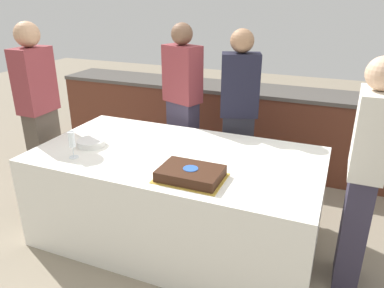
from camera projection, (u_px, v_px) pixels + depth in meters
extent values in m
plane|color=gray|center=(178.00, 236.00, 3.17)|extent=(14.00, 14.00, 0.00)
cube|color=#5B2D1E|center=(235.00, 126.00, 4.42)|extent=(4.40, 0.55, 0.88)
cube|color=#4C4742|center=(237.00, 88.00, 4.25)|extent=(4.40, 0.58, 0.04)
cube|color=white|center=(177.00, 197.00, 3.02)|extent=(2.20, 1.17, 0.76)
cube|color=gold|center=(191.00, 178.00, 2.49)|extent=(0.45, 0.33, 0.00)
cube|color=#381E11|center=(191.00, 173.00, 2.48)|extent=(0.41, 0.29, 0.07)
cylinder|color=#2D5BB7|center=(191.00, 168.00, 2.47)|extent=(0.10, 0.10, 0.00)
cylinder|color=white|center=(91.00, 143.00, 3.02)|extent=(0.23, 0.23, 0.05)
cylinder|color=white|center=(74.00, 157.00, 2.81)|extent=(0.07, 0.07, 0.00)
cylinder|color=white|center=(73.00, 152.00, 2.80)|extent=(0.01, 0.01, 0.08)
cylinder|color=white|center=(72.00, 139.00, 2.76)|extent=(0.05, 0.05, 0.12)
cylinder|color=white|center=(209.00, 162.00, 2.74)|extent=(0.18, 0.18, 0.00)
cube|color=#282833|center=(236.00, 158.00, 3.60)|extent=(0.32, 0.24, 0.87)
cube|color=black|center=(240.00, 85.00, 3.33)|extent=(0.38, 0.29, 0.56)
sphere|color=#936B4C|center=(242.00, 41.00, 3.18)|extent=(0.21, 0.21, 0.21)
cube|color=#4C4238|center=(47.00, 160.00, 3.46)|extent=(0.16, 0.28, 0.95)
cube|color=brown|center=(34.00, 80.00, 3.17)|extent=(0.20, 0.32, 0.55)
sphere|color=tan|center=(27.00, 34.00, 3.03)|extent=(0.21, 0.21, 0.21)
cube|color=#383347|center=(353.00, 229.00, 2.54)|extent=(0.16, 0.30, 0.85)
cube|color=silver|center=(372.00, 134.00, 2.28)|extent=(0.20, 0.36, 0.54)
sphere|color=#D8AD89|center=(384.00, 74.00, 2.14)|extent=(0.20, 0.20, 0.20)
cube|color=#383347|center=(183.00, 146.00, 3.79)|extent=(0.34, 0.25, 0.94)
cube|color=brown|center=(182.00, 74.00, 3.51)|extent=(0.40, 0.31, 0.53)
sphere|color=brown|center=(182.00, 34.00, 3.37)|extent=(0.20, 0.20, 0.20)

